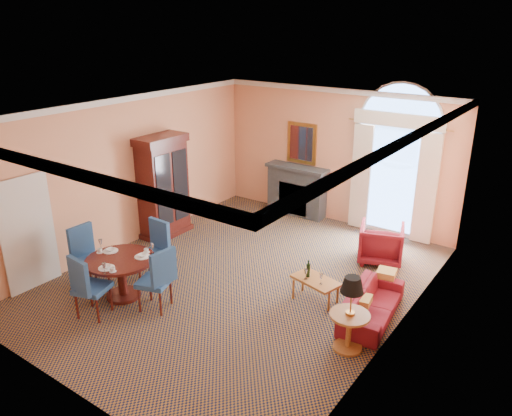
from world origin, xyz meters
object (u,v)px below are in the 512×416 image
Objects in this scene: sofa at (372,304)px; armchair at (381,243)px; dining_table at (121,269)px; side_table at (351,305)px; armoire at (163,188)px; coffee_table at (315,280)px.

sofa is 2.16m from armchair.
armchair is at bearing 51.20° from dining_table.
armchair is at bearing 103.54° from side_table.
armoire is at bearing 164.06° from side_table.
dining_table is 1.38× the size of armchair.
side_table is at bearing -26.59° from coffee_table.
dining_table is (1.39, -2.46, -0.55)m from armoire.
coffee_table is (-0.35, -2.12, -0.00)m from armchair.
armchair is 0.95× the size of coffee_table.
side_table is (5.32, -1.52, -0.36)m from armoire.
side_table is (3.93, 0.94, 0.20)m from dining_table.
dining_table is at bearing 31.92° from armchair.
sofa is 1.12m from side_table.
armoire is 2.63× the size of armchair.
armoire is 1.91× the size of dining_table.
side_table is at bearing 13.41° from dining_table.
dining_table is 3.41m from coffee_table.
dining_table reaches higher than coffee_table.
armoire is 5.36m from sofa.
side_table reaches higher than coffee_table.
coffee_table is (4.24, -0.60, -0.71)m from armoire.
armchair is (4.59, 1.52, -0.71)m from armoire.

